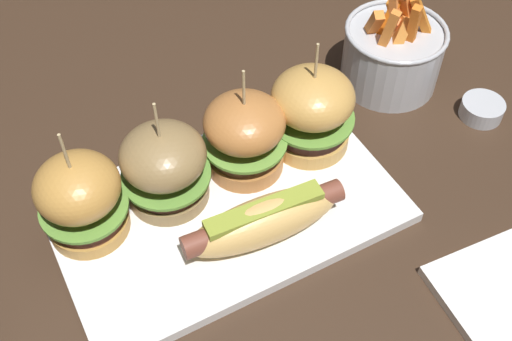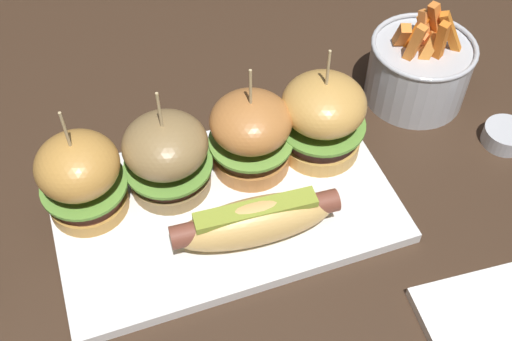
% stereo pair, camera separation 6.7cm
% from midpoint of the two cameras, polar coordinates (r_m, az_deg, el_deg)
% --- Properties ---
extents(ground_plane, '(3.00, 3.00, 0.00)m').
position_cam_midpoint_polar(ground_plane, '(0.71, -0.11, -3.75)').
color(ground_plane, '#382619').
extents(platter_main, '(0.37, 0.22, 0.01)m').
position_cam_midpoint_polar(platter_main, '(0.70, -0.11, -3.41)').
color(platter_main, white).
rests_on(platter_main, ground).
extents(hot_dog, '(0.18, 0.06, 0.05)m').
position_cam_midpoint_polar(hot_dog, '(0.65, 2.95, -4.71)').
color(hot_dog, '#DEAE5F').
rests_on(hot_dog, platter_main).
extents(slider_far_left, '(0.09, 0.09, 0.14)m').
position_cam_midpoint_polar(slider_far_left, '(0.67, -12.83, -0.73)').
color(slider_far_left, '#C1883E').
rests_on(slider_far_left, platter_main).
extents(slider_center_left, '(0.10, 0.10, 0.14)m').
position_cam_midpoint_polar(slider_center_left, '(0.68, -5.28, 1.18)').
color(slider_center_left, olive).
rests_on(slider_center_left, platter_main).
extents(slider_center_right, '(0.10, 0.10, 0.14)m').
position_cam_midpoint_polar(slider_center_right, '(0.70, 2.30, 3.16)').
color(slider_center_right, '#B67138').
rests_on(slider_center_right, platter_main).
extents(slider_far_right, '(0.10, 0.10, 0.15)m').
position_cam_midpoint_polar(slider_far_right, '(0.72, 8.73, 4.66)').
color(slider_far_right, '#CA9548').
rests_on(slider_far_right, platter_main).
extents(fries_bucket, '(0.13, 0.13, 0.14)m').
position_cam_midpoint_polar(fries_bucket, '(0.84, 16.79, 8.66)').
color(fries_bucket, '#B7BABF').
rests_on(fries_bucket, ground).
extents(sauce_ramekin, '(0.05, 0.05, 0.02)m').
position_cam_midpoint_polar(sauce_ramekin, '(0.84, 23.82, 2.82)').
color(sauce_ramekin, '#B7BABF').
rests_on(sauce_ramekin, ground).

